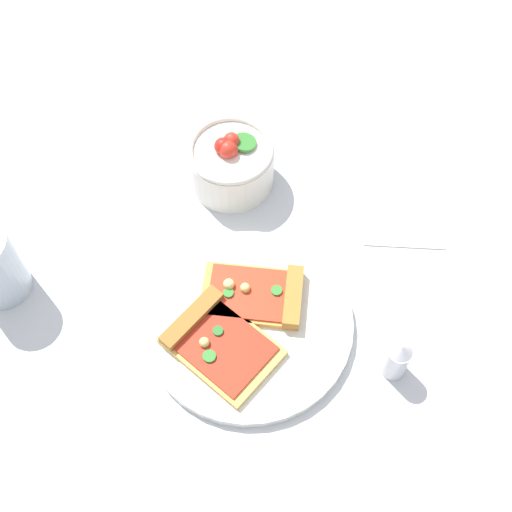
{
  "coord_description": "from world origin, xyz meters",
  "views": [
    {
      "loc": [
        -0.32,
        -0.22,
        0.77
      ],
      "look_at": [
        0.06,
        -0.03,
        0.03
      ],
      "focal_mm": 48.9,
      "sensor_mm": 36.0,
      "label": 1
    }
  ],
  "objects_px": {
    "pizza_slice_near": "(214,339)",
    "pepper_shaker": "(397,359)",
    "pizza_slice_far": "(260,295)",
    "paper_napkin": "(402,199)",
    "plate": "(248,323)",
    "salad_bowl": "(231,163)"
  },
  "relations": [
    {
      "from": "pizza_slice_near",
      "to": "pepper_shaker",
      "type": "bearing_deg",
      "value": -72.27
    },
    {
      "from": "pizza_slice_far",
      "to": "paper_napkin",
      "type": "height_order",
      "value": "pizza_slice_far"
    },
    {
      "from": "paper_napkin",
      "to": "pepper_shaker",
      "type": "xyz_separation_m",
      "value": [
        -0.23,
        -0.07,
        0.03
      ]
    },
    {
      "from": "plate",
      "to": "pizza_slice_far",
      "type": "bearing_deg",
      "value": 0.87
    },
    {
      "from": "pepper_shaker",
      "to": "paper_napkin",
      "type": "bearing_deg",
      "value": 16.93
    },
    {
      "from": "paper_napkin",
      "to": "salad_bowl",
      "type": "bearing_deg",
      "value": 107.08
    },
    {
      "from": "pepper_shaker",
      "to": "plate",
      "type": "bearing_deg",
      "value": 97.25
    },
    {
      "from": "pizza_slice_far",
      "to": "salad_bowl",
      "type": "height_order",
      "value": "salad_bowl"
    },
    {
      "from": "plate",
      "to": "salad_bowl",
      "type": "xyz_separation_m",
      "value": [
        0.19,
        0.12,
        0.03
      ]
    },
    {
      "from": "pizza_slice_near",
      "to": "salad_bowl",
      "type": "height_order",
      "value": "salad_bowl"
    },
    {
      "from": "pizza_slice_near",
      "to": "paper_napkin",
      "type": "xyz_separation_m",
      "value": [
        0.29,
        -0.13,
        -0.02
      ]
    },
    {
      "from": "plate",
      "to": "pizza_slice_near",
      "type": "xyz_separation_m",
      "value": [
        -0.04,
        0.02,
        0.01
      ]
    },
    {
      "from": "pizza_slice_near",
      "to": "paper_napkin",
      "type": "distance_m",
      "value": 0.32
    },
    {
      "from": "pizza_slice_near",
      "to": "plate",
      "type": "bearing_deg",
      "value": -30.24
    },
    {
      "from": "pizza_slice_near",
      "to": "paper_napkin",
      "type": "height_order",
      "value": "pizza_slice_near"
    },
    {
      "from": "pizza_slice_far",
      "to": "pepper_shaker",
      "type": "height_order",
      "value": "pepper_shaker"
    },
    {
      "from": "salad_bowl",
      "to": "paper_napkin",
      "type": "relative_size",
      "value": 0.77
    },
    {
      "from": "plate",
      "to": "salad_bowl",
      "type": "bearing_deg",
      "value": 31.86
    },
    {
      "from": "plate",
      "to": "paper_napkin",
      "type": "distance_m",
      "value": 0.27
    },
    {
      "from": "paper_napkin",
      "to": "pepper_shaker",
      "type": "distance_m",
      "value": 0.24
    },
    {
      "from": "pepper_shaker",
      "to": "pizza_slice_near",
      "type": "bearing_deg",
      "value": 107.73
    },
    {
      "from": "pizza_slice_far",
      "to": "paper_napkin",
      "type": "bearing_deg",
      "value": -25.84
    }
  ]
}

